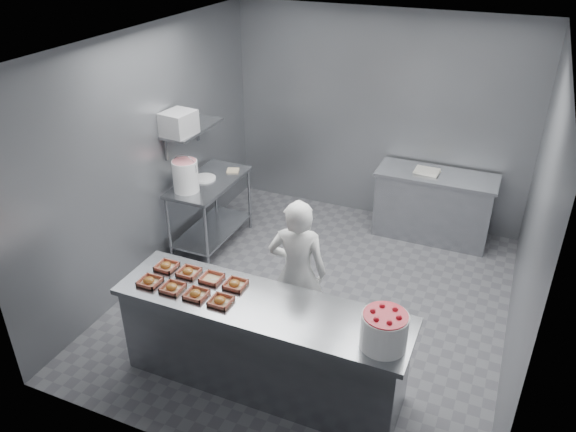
% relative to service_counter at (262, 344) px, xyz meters
% --- Properties ---
extents(floor, '(4.50, 4.50, 0.00)m').
position_rel_service_counter_xyz_m(floor, '(0.00, 1.35, -0.45)').
color(floor, '#4C4C51').
rests_on(floor, ground).
extents(ceiling, '(4.50, 4.50, 0.00)m').
position_rel_service_counter_xyz_m(ceiling, '(0.00, 1.35, 2.35)').
color(ceiling, white).
rests_on(ceiling, wall_back).
extents(wall_back, '(4.00, 0.04, 2.80)m').
position_rel_service_counter_xyz_m(wall_back, '(0.00, 3.60, 0.95)').
color(wall_back, slate).
rests_on(wall_back, ground).
extents(wall_left, '(0.04, 4.50, 2.80)m').
position_rel_service_counter_xyz_m(wall_left, '(-2.00, 1.35, 0.95)').
color(wall_left, slate).
rests_on(wall_left, ground).
extents(wall_right, '(0.04, 4.50, 2.80)m').
position_rel_service_counter_xyz_m(wall_right, '(2.00, 1.35, 0.95)').
color(wall_right, slate).
rests_on(wall_right, ground).
extents(service_counter, '(2.60, 0.70, 0.90)m').
position_rel_service_counter_xyz_m(service_counter, '(0.00, 0.00, 0.00)').
color(service_counter, slate).
rests_on(service_counter, ground).
extents(prep_table, '(0.60, 1.20, 0.90)m').
position_rel_service_counter_xyz_m(prep_table, '(-1.65, 1.95, 0.14)').
color(prep_table, slate).
rests_on(prep_table, ground).
extents(back_counter, '(1.50, 0.60, 0.90)m').
position_rel_service_counter_xyz_m(back_counter, '(0.90, 3.25, -0.00)').
color(back_counter, slate).
rests_on(back_counter, ground).
extents(wall_shelf, '(0.35, 0.90, 0.03)m').
position_rel_service_counter_xyz_m(wall_shelf, '(-1.82, 1.95, 1.10)').
color(wall_shelf, slate).
rests_on(wall_shelf, wall_left).
extents(tray_0, '(0.19, 0.18, 0.06)m').
position_rel_service_counter_xyz_m(tray_0, '(-1.04, -0.13, 0.47)').
color(tray_0, tan).
rests_on(tray_0, service_counter).
extents(tray_1, '(0.19, 0.18, 0.06)m').
position_rel_service_counter_xyz_m(tray_1, '(-0.80, -0.13, 0.47)').
color(tray_1, tan).
rests_on(tray_1, service_counter).
extents(tray_2, '(0.19, 0.18, 0.06)m').
position_rel_service_counter_xyz_m(tray_2, '(-0.56, -0.13, 0.47)').
color(tray_2, tan).
rests_on(tray_2, service_counter).
extents(tray_3, '(0.19, 0.18, 0.06)m').
position_rel_service_counter_xyz_m(tray_3, '(-0.32, -0.13, 0.47)').
color(tray_3, tan).
rests_on(tray_3, service_counter).
extents(tray_4, '(0.19, 0.18, 0.06)m').
position_rel_service_counter_xyz_m(tray_4, '(-1.04, 0.13, 0.47)').
color(tray_4, tan).
rests_on(tray_4, service_counter).
extents(tray_5, '(0.19, 0.18, 0.06)m').
position_rel_service_counter_xyz_m(tray_5, '(-0.80, 0.13, 0.47)').
color(tray_5, tan).
rests_on(tray_5, service_counter).
extents(tray_6, '(0.19, 0.18, 0.04)m').
position_rel_service_counter_xyz_m(tray_6, '(-0.55, 0.13, 0.47)').
color(tray_6, tan).
rests_on(tray_6, service_counter).
extents(tray_7, '(0.19, 0.18, 0.06)m').
position_rel_service_counter_xyz_m(tray_7, '(-0.32, 0.13, 0.47)').
color(tray_7, tan).
rests_on(tray_7, service_counter).
extents(worker, '(0.63, 0.48, 1.55)m').
position_rel_service_counter_xyz_m(worker, '(0.04, 0.72, 0.32)').
color(worker, white).
rests_on(worker, ground).
extents(strawberry_tub, '(0.36, 0.36, 0.30)m').
position_rel_service_counter_xyz_m(strawberry_tub, '(1.08, -0.10, 0.60)').
color(strawberry_tub, white).
rests_on(strawberry_tub, service_counter).
extents(glaze_bucket, '(0.31, 0.30, 0.46)m').
position_rel_service_counter_xyz_m(glaze_bucket, '(-1.74, 1.60, 0.65)').
color(glaze_bucket, white).
rests_on(glaze_bucket, prep_table).
extents(bucket_lid, '(0.37, 0.37, 0.02)m').
position_rel_service_counter_xyz_m(bucket_lid, '(-1.72, 1.96, 0.46)').
color(bucket_lid, white).
rests_on(bucket_lid, prep_table).
extents(rag, '(0.18, 0.17, 0.02)m').
position_rel_service_counter_xyz_m(rag, '(-1.51, 2.32, 0.46)').
color(rag, '#CCB28C').
rests_on(rag, prep_table).
extents(appliance, '(0.36, 0.39, 0.27)m').
position_rel_service_counter_xyz_m(appliance, '(-1.82, 1.68, 1.25)').
color(appliance, gray).
rests_on(appliance, wall_shelf).
extents(paper_stack, '(0.31, 0.24, 0.04)m').
position_rel_service_counter_xyz_m(paper_stack, '(0.77, 3.25, 0.46)').
color(paper_stack, silver).
rests_on(paper_stack, back_counter).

